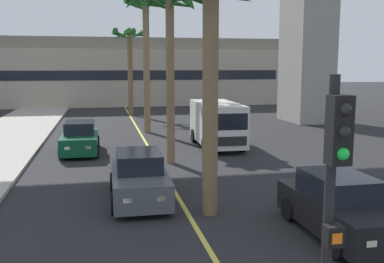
# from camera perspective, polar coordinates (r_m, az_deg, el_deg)

# --- Properties ---
(lane_stripe_center) EXTENTS (0.14, 56.00, 0.01)m
(lane_stripe_center) POSITION_cam_1_polar(r_m,az_deg,el_deg) (22.22, -5.17, -2.72)
(lane_stripe_center) COLOR #DBCC4C
(lane_stripe_center) RESTS_ON ground
(pier_building_backdrop) EXTENTS (36.99, 8.04, 7.22)m
(pier_building_backdrop) POSITION_cam_1_polar(r_m,az_deg,el_deg) (50.78, -8.93, 7.50)
(pier_building_backdrop) COLOR #BCB29E
(pier_building_backdrop) RESTS_ON ground
(car_queue_front) EXTENTS (1.86, 4.11, 1.56)m
(car_queue_front) POSITION_cam_1_polar(r_m,az_deg,el_deg) (22.67, -14.16, -0.89)
(car_queue_front) COLOR #0C4728
(car_queue_front) RESTS_ON ground
(car_queue_second) EXTENTS (1.85, 4.11, 1.56)m
(car_queue_second) POSITION_cam_1_polar(r_m,az_deg,el_deg) (12.07, 18.41, -9.22)
(car_queue_second) COLOR black
(car_queue_second) RESTS_ON ground
(car_queue_third) EXTENTS (1.88, 4.12, 1.56)m
(car_queue_third) POSITION_cam_1_polar(r_m,az_deg,el_deg) (14.43, -6.80, -5.96)
(car_queue_third) COLOR #4C5156
(car_queue_third) RESTS_ON ground
(delivery_van) EXTENTS (2.26, 5.30, 2.36)m
(delivery_van) POSITION_cam_1_polar(r_m,az_deg,el_deg) (23.59, 3.22, 1.10)
(delivery_van) COLOR silver
(delivery_van) RESTS_ON ground
(traffic_light_median_near) EXTENTS (0.24, 0.37, 4.20)m
(traffic_light_median_near) POSITION_cam_1_polar(r_m,az_deg,el_deg) (5.31, 17.52, -9.27)
(traffic_light_median_near) COLOR black
(traffic_light_median_near) RESTS_ON ground
(palm_tree_near_median) EXTENTS (3.23, 3.37, 7.51)m
(palm_tree_near_median) POSITION_cam_1_polar(r_m,az_deg,el_deg) (39.27, -7.96, 10.56)
(palm_tree_near_median) COLOR brown
(palm_tree_near_median) RESTS_ON ground
(palm_tree_mid_median) EXTENTS (2.79, 2.84, 7.56)m
(palm_tree_mid_median) POSITION_cam_1_polar(r_m,az_deg,el_deg) (19.54, -2.89, 13.48)
(palm_tree_mid_median) COLOR brown
(palm_tree_mid_median) RESTS_ON ground
(palm_tree_far_median) EXTENTS (3.05, 2.99, 8.72)m
(palm_tree_far_median) POSITION_cam_1_polar(r_m,az_deg,el_deg) (28.90, -5.90, 13.88)
(palm_tree_far_median) COLOR brown
(palm_tree_far_median) RESTS_ON ground
(palm_tree_farthest_median) EXTENTS (2.87, 3.02, 6.91)m
(palm_tree_farthest_median) POSITION_cam_1_polar(r_m,az_deg,el_deg) (12.57, 2.48, 12.79)
(palm_tree_farthest_median) COLOR brown
(palm_tree_farthest_median) RESTS_ON ground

